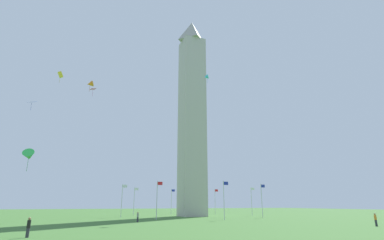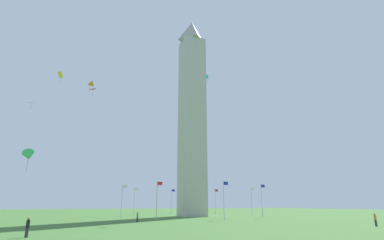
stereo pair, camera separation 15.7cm
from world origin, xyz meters
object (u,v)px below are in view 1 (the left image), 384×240
object	(u,v)px
obelisk_monument	(192,110)
kite_blue_diamond	(32,102)
kite_green_delta	(29,156)
kite_orange_delta	(90,84)
flagpole_s	(122,199)
kite_pink_diamond	(93,89)
kite_yellow_box	(60,75)
flagpole_ne	(215,200)
flagpole_nw	(262,199)
person_gray_shirt	(138,217)
person_black_shirt	(28,227)
flagpole_n	(252,200)
flagpole_w	(224,198)
kite_cyan_delta	(208,77)
flagpole_se	(134,200)
person_orange_shirt	(376,220)
flagpole_e	(172,200)
flagpole_sw	(157,198)

from	to	relation	value
obelisk_monument	kite_blue_diamond	size ratio (longest dim) A/B	27.31
kite_green_delta	kite_orange_delta	bearing A→B (deg)	72.07
flagpole_s	kite_pink_diamond	world-z (taller)	kite_pink_diamond
kite_yellow_box	kite_green_delta	bearing A→B (deg)	-92.91
flagpole_ne	flagpole_nw	bearing A→B (deg)	-90.00
obelisk_monument	person_gray_shirt	distance (m)	36.40
person_black_shirt	kite_green_delta	size ratio (longest dim) A/B	0.56
flagpole_n	flagpole_w	xyz separation A→B (m)	(-17.15, -17.15, 0.00)
person_black_shirt	kite_yellow_box	size ratio (longest dim) A/B	0.68
kite_cyan_delta	person_gray_shirt	bearing A→B (deg)	-152.90
kite_blue_diamond	kite_cyan_delta	bearing A→B (deg)	-2.93
flagpole_nw	kite_orange_delta	size ratio (longest dim) A/B	2.57
flagpole_n	flagpole_w	size ratio (longest dim) A/B	1.00
person_black_shirt	kite_blue_diamond	xyz separation A→B (m)	(-6.17, 30.54, 21.40)
flagpole_se	person_orange_shirt	xyz separation A→B (m)	(24.23, -51.29, -3.20)
flagpole_se	flagpole_nw	xyz separation A→B (m)	(24.25, -24.25, 0.00)
person_gray_shirt	flagpole_e	bearing A→B (deg)	-5.36
flagpole_w	kite_orange_delta	bearing A→B (deg)	150.63
flagpole_sw	kite_pink_diamond	world-z (taller)	kite_pink_diamond
flagpole_n	flagpole_nw	world-z (taller)	same
person_orange_shirt	kite_pink_diamond	size ratio (longest dim) A/B	0.89
person_orange_shirt	person_black_shirt	bearing A→B (deg)	67.61
obelisk_monument	kite_pink_diamond	bearing A→B (deg)	-164.60
flagpole_s	person_orange_shirt	size ratio (longest dim) A/B	4.31
flagpole_e	person_orange_shirt	world-z (taller)	flagpole_e
kite_yellow_box	kite_orange_delta	bearing A→B (deg)	30.24
flagpole_e	flagpole_sw	bearing A→B (deg)	-112.50
obelisk_monument	kite_yellow_box	world-z (taller)	obelisk_monument
flagpole_sw	person_gray_shirt	world-z (taller)	flagpole_sw
flagpole_ne	kite_cyan_delta	xyz separation A→B (m)	(-11.73, -21.55, 28.98)
flagpole_s	person_black_shirt	bearing A→B (deg)	-109.86
flagpole_e	flagpole_sw	distance (m)	31.68
flagpole_e	kite_yellow_box	distance (m)	47.54
flagpole_se	person_gray_shirt	xyz separation A→B (m)	(-4.89, -30.46, -3.23)
kite_cyan_delta	flagpole_ne	bearing A→B (deg)	61.43
flagpole_se	flagpole_e	bearing A→B (deg)	22.50
flagpole_se	kite_pink_diamond	xyz separation A→B (m)	(-13.79, -19.25, 22.80)
person_gray_shirt	flagpole_w	bearing A→B (deg)	-65.75
flagpole_nw	flagpole_s	bearing A→B (deg)	157.50
flagpole_nw	flagpole_ne	bearing A→B (deg)	90.00
flagpole_nw	kite_blue_diamond	distance (m)	52.66
kite_green_delta	flagpole_sw	bearing A→B (deg)	29.28
person_orange_shirt	flagpole_s	bearing A→B (deg)	15.86
kite_blue_diamond	kite_yellow_box	distance (m)	8.76
person_orange_shirt	flagpole_w	bearing A→B (deg)	7.90
flagpole_ne	kite_yellow_box	bearing A→B (deg)	-158.24
kite_yellow_box	kite_blue_diamond	bearing A→B (deg)	-158.24
flagpole_n	kite_pink_diamond	world-z (taller)	kite_pink_diamond
flagpole_nw	person_gray_shirt	size ratio (longest dim) A/B	4.47
person_orange_shirt	kite_yellow_box	xyz separation A→B (m)	(-44.89, 33.36, 28.87)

